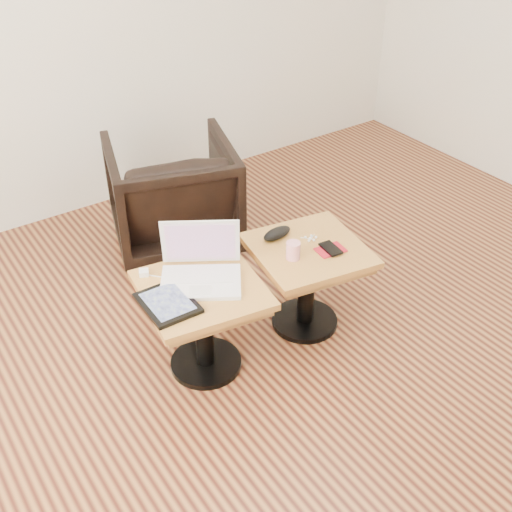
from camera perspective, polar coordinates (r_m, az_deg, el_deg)
room_shell at (r=2.14m, az=11.30°, el=12.93°), size 4.52×4.52×2.71m
side_table_left at (r=2.81m, az=-4.76°, el=-4.61°), size 0.57×0.57×0.46m
side_table_right at (r=3.05m, az=4.60°, el=-1.02°), size 0.58×0.58×0.46m
laptop at (r=2.77m, az=-4.94°, el=-1.14°), size 0.43×0.41×0.24m
tablet at (r=2.66m, az=-7.87°, el=-4.16°), size 0.21×0.26×0.02m
charging_adapter at (r=2.84m, az=-9.94°, el=-1.46°), size 0.05×0.05×0.02m
glasses_case at (r=3.04m, az=1.88°, el=2.02°), size 0.17×0.09×0.05m
striped_cup at (r=2.89m, az=3.32°, el=0.49°), size 0.08×0.08×0.08m
earbuds_tangle at (r=3.04m, az=4.90°, el=1.59°), size 0.07×0.06×0.01m
phone_on_sleeve at (r=2.97m, az=6.65°, el=0.61°), size 0.14×0.12×0.02m
armchair at (r=3.72m, az=-7.42°, el=5.43°), size 0.86×0.88×0.64m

